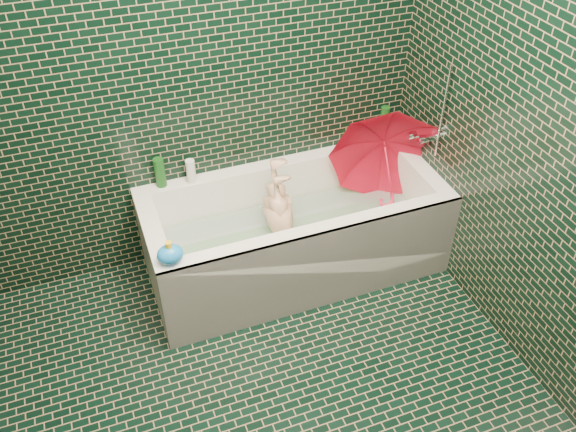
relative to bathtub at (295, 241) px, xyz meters
name	(u,v)px	position (x,y,z in m)	size (l,w,h in m)	color
floor	(284,429)	(-0.45, -1.01, -0.21)	(2.80, 2.80, 0.00)	black
wall_back	(186,61)	(-0.45, 0.39, 1.04)	(2.80, 2.80, 0.00)	black
bathtub	(295,241)	(0.00, 0.00, 0.00)	(1.70, 0.75, 0.55)	white
bath_mat	(294,246)	(0.00, 0.02, -0.06)	(1.35, 0.47, 0.01)	green
water	(294,228)	(0.00, 0.02, 0.09)	(1.48, 0.53, 0.00)	silver
faucet	(428,133)	(0.81, 0.01, 0.56)	(0.18, 0.19, 0.55)	silver
child	(282,230)	(-0.08, 0.01, 0.10)	(0.31, 0.20, 0.85)	#E0AE8C
umbrella	(388,170)	(0.57, 0.00, 0.37)	(0.65, 0.65, 0.57)	red
soap_bottle_a	(393,136)	(0.80, 0.36, 0.34)	(0.11, 0.11, 0.27)	white
soap_bottle_b	(386,139)	(0.74, 0.35, 0.34)	(0.08, 0.08, 0.18)	#441E73
soap_bottle_c	(376,144)	(0.66, 0.31, 0.34)	(0.12, 0.12, 0.15)	#144716
bottle_right_tall	(384,124)	(0.72, 0.35, 0.45)	(0.06, 0.06, 0.23)	#144716
bottle_right_pump	(387,129)	(0.73, 0.32, 0.43)	(0.05, 0.05, 0.18)	silver
bottle_left_tall	(160,172)	(-0.68, 0.36, 0.43)	(0.06, 0.06, 0.18)	#144716
bottle_left_short	(191,171)	(-0.51, 0.33, 0.41)	(0.05, 0.05, 0.15)	white
rubber_duck	(358,141)	(0.54, 0.32, 0.38)	(0.11, 0.08, 0.09)	yellow
bath_toy	(170,254)	(-0.76, -0.29, 0.39)	(0.14, 0.11, 0.13)	#187DDE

